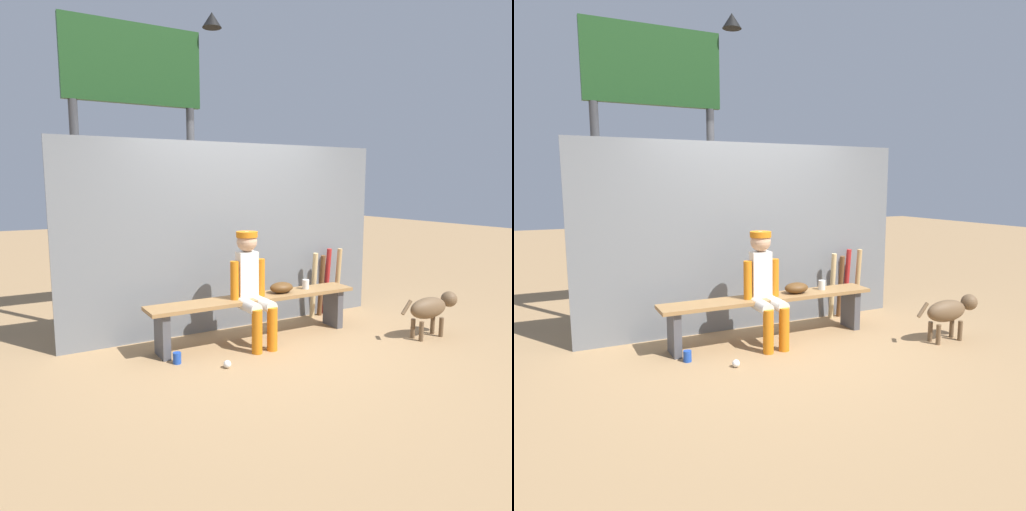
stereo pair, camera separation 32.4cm
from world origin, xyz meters
TOP-DOWN VIEW (x-y plane):
  - ground_plane at (0.00, 0.00)m, footprint 30.00×30.00m
  - chainlink_fence at (0.00, 0.55)m, footprint 4.01×0.03m
  - dugout_bench at (0.00, 0.00)m, footprint 2.44×0.36m
  - player_seated at (-0.11, -0.11)m, footprint 0.41×0.55m
  - baseball_glove at (0.33, 0.00)m, footprint 0.28×0.20m
  - bat_wood_natural at (1.07, 0.39)m, footprint 0.09×0.15m
  - bat_wood_dark at (1.21, 0.41)m, footprint 0.09×0.16m
  - bat_aluminum_red at (1.33, 0.46)m, footprint 0.09×0.14m
  - bat_wood_tan at (1.45, 0.39)m, footprint 0.07×0.13m
  - baseball at (-0.64, -0.58)m, footprint 0.07×0.07m
  - cup_on_ground at (-1.01, -0.24)m, footprint 0.08×0.08m
  - cup_on_bench at (0.68, 0.03)m, footprint 0.08×0.08m
  - scoreboard at (-0.84, 1.32)m, footprint 1.90×0.27m
  - dog at (1.77, -0.88)m, footprint 0.84×0.20m

SIDE VIEW (x-z plane):
  - ground_plane at x=0.00m, z-range 0.00..0.00m
  - baseball at x=-0.64m, z-range 0.00..0.07m
  - cup_on_ground at x=-1.01m, z-range 0.00..0.11m
  - dog at x=1.77m, z-range 0.09..0.58m
  - dugout_bench at x=0.00m, z-range 0.14..0.63m
  - bat_wood_dark at x=1.21m, z-range 0.00..0.81m
  - bat_wood_natural at x=1.07m, z-range 0.00..0.85m
  - bat_aluminum_red at x=1.33m, z-range 0.00..0.88m
  - bat_wood_tan at x=1.45m, z-range 0.00..0.88m
  - cup_on_bench at x=0.68m, z-range 0.50..0.61m
  - baseball_glove at x=0.33m, z-range 0.50..0.62m
  - player_seated at x=-0.11m, z-range 0.06..1.27m
  - chainlink_fence at x=0.00m, z-range 0.00..2.18m
  - scoreboard at x=-0.84m, z-range 0.72..4.50m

